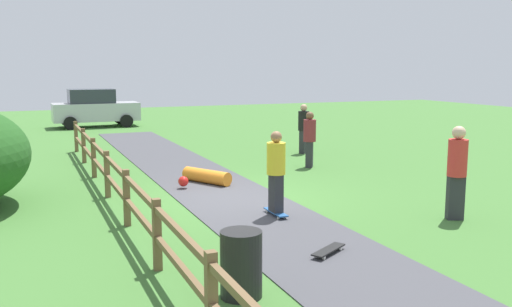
% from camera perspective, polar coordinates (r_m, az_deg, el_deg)
% --- Properties ---
extents(ground_plane, '(60.00, 60.00, 0.00)m').
position_cam_1_polar(ground_plane, '(12.97, -2.58, -4.66)').
color(ground_plane, '#427533').
extents(asphalt_path, '(2.40, 28.00, 0.02)m').
position_cam_1_polar(asphalt_path, '(12.97, -2.58, -4.62)').
color(asphalt_path, '#47474C').
rests_on(asphalt_path, ground_plane).
extents(wooden_fence, '(0.12, 18.12, 1.10)m').
position_cam_1_polar(wooden_fence, '(12.20, -14.15, -2.58)').
color(wooden_fence, brown).
rests_on(wooden_fence, ground_plane).
extents(trash_bin, '(0.56, 0.56, 0.90)m').
position_cam_1_polar(trash_bin, '(7.51, -1.53, -11.24)').
color(trash_bin, black).
rests_on(trash_bin, ground_plane).
extents(skater_riding, '(0.38, 0.80, 1.74)m').
position_cam_1_polar(skater_riding, '(11.28, 2.06, -1.60)').
color(skater_riding, '#265999').
rests_on(skater_riding, asphalt_path).
extents(skater_fallen, '(1.38, 1.45, 0.36)m').
position_cam_1_polar(skater_fallen, '(14.58, -5.26, -2.37)').
color(skater_fallen, orange).
rests_on(skater_fallen, asphalt_path).
extents(skateboard_loose, '(0.79, 0.59, 0.08)m').
position_cam_1_polar(skateboard_loose, '(9.26, 7.42, -9.75)').
color(skateboard_loose, black).
rests_on(skateboard_loose, asphalt_path).
extents(bystander_black, '(0.54, 0.54, 1.74)m').
position_cam_1_polar(bystander_black, '(19.65, 4.88, 2.78)').
color(bystander_black, '#2D2D33').
rests_on(bystander_black, ground_plane).
extents(bystander_red, '(0.50, 0.50, 1.88)m').
position_cam_1_polar(bystander_red, '(11.74, 19.86, -1.39)').
color(bystander_red, '#2D2D33').
rests_on(bystander_red, ground_plane).
extents(bystander_maroon, '(0.53, 0.53, 1.69)m').
position_cam_1_polar(bystander_maroon, '(16.93, 5.50, 1.70)').
color(bystander_maroon, '#2D2D33').
rests_on(bystander_maroon, ground_plane).
extents(parked_car_silver, '(4.22, 2.04, 1.92)m').
position_cam_1_polar(parked_car_silver, '(29.48, -16.15, 4.49)').
color(parked_car_silver, '#B7B7BC').
rests_on(parked_car_silver, ground_plane).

